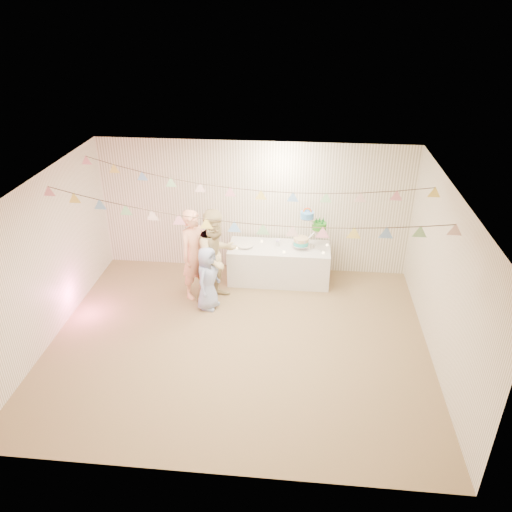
# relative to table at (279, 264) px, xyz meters

# --- Properties ---
(floor) EXTENTS (6.00, 6.00, 0.00)m
(floor) POSITION_rel_table_xyz_m (-0.52, -2.02, -0.36)
(floor) COLOR olive
(floor) RESTS_ON ground
(ceiling) EXTENTS (6.00, 6.00, 0.00)m
(ceiling) POSITION_rel_table_xyz_m (-0.52, -2.02, 2.24)
(ceiling) COLOR white
(ceiling) RESTS_ON ground
(back_wall) EXTENTS (6.00, 6.00, 0.00)m
(back_wall) POSITION_rel_table_xyz_m (-0.52, 0.48, 0.94)
(back_wall) COLOR white
(back_wall) RESTS_ON ground
(front_wall) EXTENTS (6.00, 6.00, 0.00)m
(front_wall) POSITION_rel_table_xyz_m (-0.52, -4.52, 0.94)
(front_wall) COLOR white
(front_wall) RESTS_ON ground
(left_wall) EXTENTS (5.00, 5.00, 0.00)m
(left_wall) POSITION_rel_table_xyz_m (-3.52, -2.02, 0.94)
(left_wall) COLOR white
(left_wall) RESTS_ON ground
(right_wall) EXTENTS (5.00, 5.00, 0.00)m
(right_wall) POSITION_rel_table_xyz_m (2.48, -2.02, 0.94)
(right_wall) COLOR white
(right_wall) RESTS_ON ground
(table) EXTENTS (1.91, 0.76, 0.72)m
(table) POSITION_rel_table_xyz_m (0.00, 0.00, 0.00)
(table) COLOR silver
(table) RESTS_ON floor
(cake_stand) EXTENTS (0.67, 0.40, 0.75)m
(cake_stand) POSITION_rel_table_xyz_m (0.55, 0.05, 0.77)
(cake_stand) COLOR silver
(cake_stand) RESTS_ON table
(cake_bottom) EXTENTS (0.31, 0.31, 0.15)m
(cake_bottom) POSITION_rel_table_xyz_m (0.40, -0.01, 0.48)
(cake_bottom) COLOR #28BEB3
(cake_bottom) RESTS_ON cake_stand
(cake_middle) EXTENTS (0.27, 0.27, 0.22)m
(cake_middle) POSITION_rel_table_xyz_m (0.73, 0.14, 0.75)
(cake_middle) COLOR #247D1B
(cake_middle) RESTS_ON cake_stand
(cake_top_tier) EXTENTS (0.25, 0.25, 0.19)m
(cake_top_tier) POSITION_rel_table_xyz_m (0.49, 0.02, 1.02)
(cake_top_tier) COLOR #4186CE
(cake_top_tier) RESTS_ON cake_stand
(platter) EXTENTS (0.32, 0.32, 0.02)m
(platter) POSITION_rel_table_xyz_m (-0.65, -0.05, 0.40)
(platter) COLOR white
(platter) RESTS_ON table
(posy) EXTENTS (0.12, 0.12, 0.14)m
(posy) POSITION_rel_table_xyz_m (-0.04, 0.05, 0.46)
(posy) COLOR white
(posy) RESTS_ON table
(person_adult_a) EXTENTS (0.69, 0.73, 1.69)m
(person_adult_a) POSITION_rel_table_xyz_m (-1.47, -0.69, 0.48)
(person_adult_a) COLOR #FFAC85
(person_adult_a) RESTS_ON floor
(person_adult_b) EXTENTS (1.06, 1.07, 1.75)m
(person_adult_b) POSITION_rel_table_xyz_m (-1.07, -0.78, 0.51)
(person_adult_b) COLOR tan
(person_adult_b) RESTS_ON floor
(person_child) EXTENTS (0.52, 0.66, 1.18)m
(person_child) POSITION_rel_table_xyz_m (-1.18, -1.07, 0.23)
(person_child) COLOR #8E9EC9
(person_child) RESTS_ON floor
(bunting_back) EXTENTS (5.60, 1.10, 0.40)m
(bunting_back) POSITION_rel_table_xyz_m (-0.52, -0.92, 1.99)
(bunting_back) COLOR pink
(bunting_back) RESTS_ON ceiling
(bunting_front) EXTENTS (5.60, 0.90, 0.36)m
(bunting_front) POSITION_rel_table_xyz_m (-0.52, -2.22, 1.96)
(bunting_front) COLOR #72A5E5
(bunting_front) RESTS_ON ceiling
(tealight_0) EXTENTS (0.04, 0.04, 0.03)m
(tealight_0) POSITION_rel_table_xyz_m (-0.80, -0.15, 0.37)
(tealight_0) COLOR #FFD88C
(tealight_0) RESTS_ON table
(tealight_1) EXTENTS (0.04, 0.04, 0.03)m
(tealight_1) POSITION_rel_table_xyz_m (-0.35, 0.18, 0.37)
(tealight_1) COLOR #FFD88C
(tealight_1) RESTS_ON table
(tealight_2) EXTENTS (0.04, 0.04, 0.03)m
(tealight_2) POSITION_rel_table_xyz_m (0.10, -0.22, 0.37)
(tealight_2) COLOR #FFD88C
(tealight_2) RESTS_ON table
(tealight_3) EXTENTS (0.04, 0.04, 0.03)m
(tealight_3) POSITION_rel_table_xyz_m (0.35, 0.22, 0.37)
(tealight_3) COLOR #FFD88C
(tealight_3) RESTS_ON table
(tealight_4) EXTENTS (0.04, 0.04, 0.03)m
(tealight_4) POSITION_rel_table_xyz_m (0.82, -0.18, 0.37)
(tealight_4) COLOR #FFD88C
(tealight_4) RESTS_ON table
(tealight_5) EXTENTS (0.04, 0.04, 0.03)m
(tealight_5) POSITION_rel_table_xyz_m (0.90, 0.15, 0.37)
(tealight_5) COLOR #FFD88C
(tealight_5) RESTS_ON table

